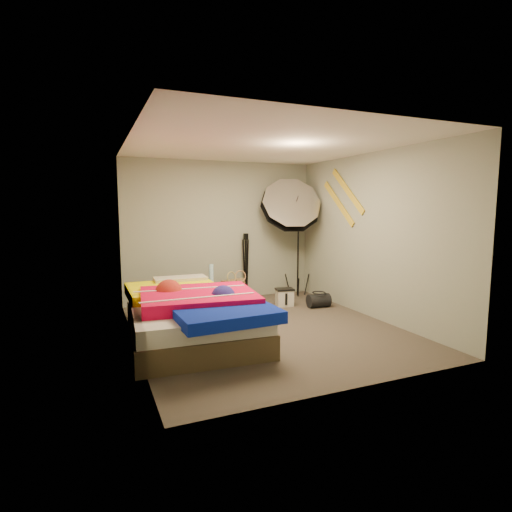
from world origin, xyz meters
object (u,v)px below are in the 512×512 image
camera_case (285,298)px  duffel_bag (319,301)px  tote_bag (234,291)px  camera_tripod (246,261)px  bed (193,314)px  photo_umbrella (290,207)px  wrapping_roll (211,285)px

camera_case → duffel_bag: (0.49, -0.31, -0.03)m
tote_bag → camera_tripod: bearing=25.6°
duffel_bag → camera_case: bearing=151.9°
camera_case → tote_bag: bearing=157.1°
camera_case → camera_tripod: camera_tripod is taller
duffel_bag → camera_tripod: camera_tripod is taller
bed → photo_umbrella: 3.11m
tote_bag → bed: 1.91m
wrapping_roll → camera_tripod: camera_tripod is taller
photo_umbrella → tote_bag: bearing=-175.2°
camera_case → camera_tripod: (-0.39, 0.81, 0.55)m
camera_case → photo_umbrella: 1.69m
photo_umbrella → camera_tripod: photo_umbrella is taller
tote_bag → wrapping_roll: size_ratio=0.61×
bed → tote_bag: bearing=54.3°
camera_case → camera_tripod: size_ratio=0.23×
tote_bag → wrapping_roll: bearing=153.2°
wrapping_roll → photo_umbrella: 2.02m
camera_case → camera_tripod: bearing=126.1°
tote_bag → camera_case: bearing=-50.0°
bed → photo_umbrella: (2.26, 1.65, 1.36)m
duffel_bag → photo_umbrella: (-0.10, 0.89, 1.57)m
wrapping_roll → camera_case: size_ratio=2.53×
tote_bag → camera_case: (0.75, -0.49, -0.08)m
wrapping_roll → photo_umbrella: photo_umbrella is taller
bed → camera_tripod: 2.41m
wrapping_roll → camera_case: bearing=-26.3°
camera_case → duffel_bag: camera_case is taller
tote_bag → duffel_bag: tote_bag is taller
photo_umbrella → camera_tripod: 1.28m
camera_tripod → photo_umbrella: bearing=-16.1°
tote_bag → bed: (-1.11, -1.55, 0.11)m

